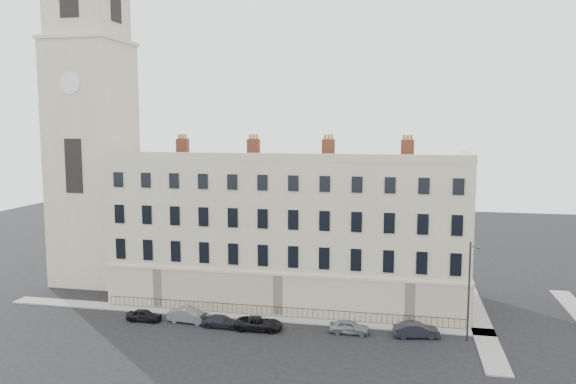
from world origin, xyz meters
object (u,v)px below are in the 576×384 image
(car_b, at_px, (189,315))
(car_d, at_px, (259,323))
(car_c, at_px, (222,321))
(car_e, at_px, (349,327))
(streetlamp, at_px, (470,287))
(car_f, at_px, (416,330))
(car_a, at_px, (144,315))

(car_b, relative_size, car_d, 0.94)
(car_c, distance_m, car_e, 11.65)
(car_d, height_order, streetlamp, streetlamp)
(car_e, bearing_deg, car_f, -87.40)
(car_b, bearing_deg, car_c, -95.68)
(car_a, distance_m, streetlamp, 29.77)
(car_d, bearing_deg, car_e, -86.68)
(car_c, relative_size, streetlamp, 0.43)
(car_c, xyz_separation_m, car_d, (3.53, 0.04, 0.06))
(car_b, relative_size, car_e, 1.14)
(car_c, xyz_separation_m, car_f, (17.44, 1.08, 0.11))
(car_a, bearing_deg, streetlamp, -89.68)
(car_b, relative_size, car_c, 1.08)
(car_b, bearing_deg, car_a, 102.50)
(car_d, relative_size, car_e, 1.22)
(car_a, distance_m, car_b, 4.34)
(car_c, relative_size, car_e, 1.05)
(car_a, xyz_separation_m, car_f, (25.16, 1.01, 0.09))
(streetlamp, bearing_deg, car_e, -161.26)
(car_c, bearing_deg, car_b, 80.17)
(car_f, bearing_deg, streetlamp, -100.51)
(car_e, height_order, streetlamp, streetlamp)
(car_a, height_order, streetlamp, streetlamp)
(car_f, bearing_deg, car_a, 82.46)
(car_a, relative_size, car_e, 0.94)
(car_a, height_order, car_b, car_b)
(car_b, xyz_separation_m, car_e, (15.04, 0.18, -0.06))
(car_a, distance_m, car_d, 11.25)
(car_b, height_order, car_d, car_b)
(car_e, bearing_deg, car_a, 92.28)
(car_a, bearing_deg, car_e, -89.32)
(car_e, bearing_deg, car_c, 94.11)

